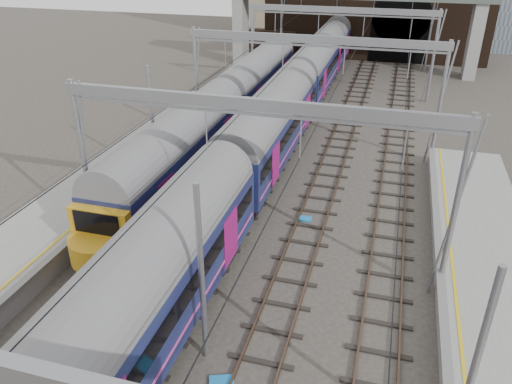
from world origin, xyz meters
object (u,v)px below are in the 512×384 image
(train_second, at_px, (225,110))
(train_main, at_px, (298,90))
(signal_near_left, at_px, (144,282))
(relay_cabinet, at_px, (66,343))

(train_second, bearing_deg, train_main, 56.35)
(train_main, height_order, signal_near_left, train_main)
(signal_near_left, distance_m, relay_cabinet, 3.80)
(train_second, bearing_deg, relay_cabinet, -86.88)
(signal_near_left, height_order, relay_cabinet, signal_near_left)
(train_main, distance_m, signal_near_left, 25.72)
(train_main, relative_size, signal_near_left, 15.49)
(relay_cabinet, bearing_deg, signal_near_left, 3.25)
(train_main, xyz_separation_m, relay_cabinet, (-2.85, -27.02, -2.09))
(train_second, relative_size, relay_cabinet, 31.38)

